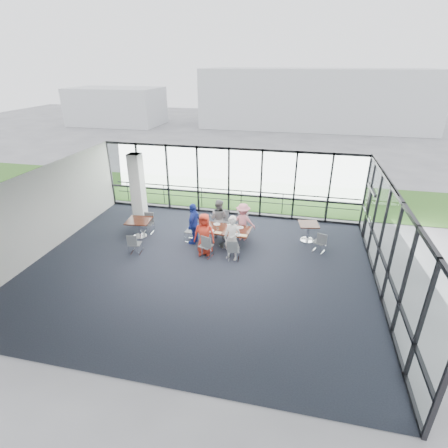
% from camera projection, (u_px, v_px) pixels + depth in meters
% --- Properties ---
extents(floor, '(12.00, 10.00, 0.02)m').
position_uv_depth(floor, '(199.00, 268.00, 12.41)').
color(floor, '#20232E').
rests_on(floor, ground).
extents(ceiling, '(12.00, 10.00, 0.04)m').
position_uv_depth(ceiling, '(196.00, 182.00, 11.05)').
color(ceiling, silver).
rests_on(ceiling, ground).
extents(wall_left, '(0.10, 10.00, 3.20)m').
position_uv_depth(wall_left, '(43.00, 212.00, 12.92)').
color(wall_left, silver).
rests_on(wall_left, ground).
extents(wall_front, '(12.00, 0.10, 3.20)m').
position_uv_depth(wall_front, '(130.00, 328.00, 7.31)').
color(wall_front, silver).
rests_on(wall_front, ground).
extents(curtain_wall_back, '(12.00, 0.10, 3.20)m').
position_uv_depth(curtain_wall_back, '(229.00, 182.00, 16.15)').
color(curtain_wall_back, white).
rests_on(curtain_wall_back, ground).
extents(curtain_wall_right, '(0.10, 10.00, 3.20)m').
position_uv_depth(curtain_wall_right, '(389.00, 246.00, 10.53)').
color(curtain_wall_right, white).
rests_on(curtain_wall_right, ground).
extents(exit_door, '(0.12, 1.60, 2.10)m').
position_uv_depth(exit_door, '(368.00, 215.00, 14.08)').
color(exit_door, black).
rests_on(exit_door, ground).
extents(structural_column, '(0.50, 0.50, 3.20)m').
position_uv_depth(structural_column, '(138.00, 190.00, 15.10)').
color(structural_column, white).
rests_on(structural_column, ground).
extents(apron, '(80.00, 70.00, 0.02)m').
position_uv_depth(apron, '(246.00, 182.00, 21.25)').
color(apron, slate).
rests_on(apron, ground).
extents(grass_strip, '(80.00, 5.00, 0.01)m').
position_uv_depth(grass_strip, '(240.00, 193.00, 19.47)').
color(grass_strip, '#3C5F21').
rests_on(grass_strip, ground).
extents(hangar_main, '(24.00, 10.00, 6.00)m').
position_uv_depth(hangar_main, '(315.00, 98.00, 38.63)').
color(hangar_main, silver).
rests_on(hangar_main, ground).
extents(hangar_aux, '(10.00, 6.00, 4.00)m').
position_uv_depth(hangar_aux, '(117.00, 106.00, 39.89)').
color(hangar_aux, silver).
rests_on(hangar_aux, ground).
extents(guard_rail, '(12.00, 0.06, 0.06)m').
position_uv_depth(guard_rail, '(231.00, 200.00, 17.14)').
color(guard_rail, '#2D2D33').
rests_on(guard_rail, ground).
extents(main_table, '(1.98, 1.18, 0.75)m').
position_uv_depth(main_table, '(226.00, 232.00, 13.61)').
color(main_table, '#3A1611').
rests_on(main_table, ground).
extents(side_table_left, '(1.04, 1.04, 0.75)m').
position_uv_depth(side_table_left, '(139.00, 222.00, 14.37)').
color(side_table_left, '#3A1611').
rests_on(side_table_left, ground).
extents(side_table_right, '(0.89, 0.89, 0.75)m').
position_uv_depth(side_table_right, '(308.00, 227.00, 14.05)').
color(side_table_right, '#3A1611').
rests_on(side_table_right, ground).
extents(diner_near_left, '(0.81, 0.54, 1.63)m').
position_uv_depth(diner_near_left, '(204.00, 234.00, 13.00)').
color(diner_near_left, red).
rests_on(diner_near_left, ground).
extents(diner_near_right, '(0.72, 0.60, 1.71)m').
position_uv_depth(diner_near_right, '(232.00, 238.00, 12.64)').
color(diner_near_right, white).
rests_on(diner_near_right, ground).
extents(diner_far_left, '(0.86, 0.61, 1.64)m').
position_uv_depth(diner_far_left, '(219.00, 218.00, 14.31)').
color(diner_far_left, slate).
rests_on(diner_far_left, ground).
extents(diner_far_right, '(1.03, 0.54, 1.57)m').
position_uv_depth(diner_far_right, '(243.00, 222.00, 14.07)').
color(diner_far_right, pink).
rests_on(diner_far_right, ground).
extents(diner_end, '(0.62, 1.03, 1.69)m').
position_uv_depth(diner_end, '(194.00, 223.00, 13.80)').
color(diner_end, '#20349B').
rests_on(diner_end, ground).
extents(chair_main_nl, '(0.55, 0.55, 0.90)m').
position_uv_depth(chair_main_nl, '(206.00, 246.00, 12.95)').
color(chair_main_nl, slate).
rests_on(chair_main_nl, ground).
extents(chair_main_nr, '(0.44, 0.44, 0.82)m').
position_uv_depth(chair_main_nr, '(234.00, 250.00, 12.75)').
color(chair_main_nr, slate).
rests_on(chair_main_nr, ground).
extents(chair_main_fl, '(0.54, 0.54, 0.98)m').
position_uv_depth(chair_main_fl, '(223.00, 223.00, 14.67)').
color(chair_main_fl, slate).
rests_on(chair_main_fl, ground).
extents(chair_main_fr, '(0.48, 0.48, 0.93)m').
position_uv_depth(chair_main_fr, '(242.00, 227.00, 14.42)').
color(chair_main_fr, slate).
rests_on(chair_main_fr, ground).
extents(chair_main_end, '(0.47, 0.47, 0.87)m').
position_uv_depth(chair_main_end, '(191.00, 231.00, 14.09)').
color(chair_main_end, slate).
rests_on(chair_main_end, ground).
extents(chair_spare_la, '(0.46, 0.46, 0.80)m').
position_uv_depth(chair_spare_la, '(135.00, 244.00, 13.19)').
color(chair_spare_la, slate).
rests_on(chair_spare_la, ground).
extents(chair_spare_lb, '(0.44, 0.44, 0.85)m').
position_uv_depth(chair_spare_lb, '(148.00, 224.00, 14.78)').
color(chair_spare_lb, slate).
rests_on(chair_spare_lb, ground).
extents(chair_spare_r, '(0.52, 0.52, 0.82)m').
position_uv_depth(chair_spare_r, '(319.00, 242.00, 13.30)').
color(chair_spare_r, slate).
rests_on(chair_spare_r, ground).
extents(plate_nl, '(0.28, 0.28, 0.01)m').
position_uv_depth(plate_nl, '(211.00, 231.00, 13.41)').
color(plate_nl, white).
rests_on(plate_nl, main_table).
extents(plate_nr, '(0.24, 0.24, 0.01)m').
position_uv_depth(plate_nr, '(238.00, 235.00, 13.09)').
color(plate_nr, white).
rests_on(plate_nr, main_table).
extents(plate_fl, '(0.27, 0.27, 0.01)m').
position_uv_depth(plate_fl, '(217.00, 224.00, 13.95)').
color(plate_fl, white).
rests_on(plate_fl, main_table).
extents(plate_fr, '(0.28, 0.28, 0.01)m').
position_uv_depth(plate_fr, '(240.00, 227.00, 13.67)').
color(plate_fr, white).
rests_on(plate_fr, main_table).
extents(plate_end, '(0.25, 0.25, 0.01)m').
position_uv_depth(plate_end, '(206.00, 226.00, 13.77)').
color(plate_end, white).
rests_on(plate_end, main_table).
extents(tumbler_a, '(0.08, 0.08, 0.15)m').
position_uv_depth(tumbler_a, '(218.00, 229.00, 13.36)').
color(tumbler_a, white).
rests_on(tumbler_a, main_table).
extents(tumbler_b, '(0.07, 0.07, 0.15)m').
position_uv_depth(tumbler_b, '(232.00, 230.00, 13.31)').
color(tumbler_b, white).
rests_on(tumbler_b, main_table).
extents(tumbler_c, '(0.06, 0.06, 0.13)m').
position_uv_depth(tumbler_c, '(228.00, 225.00, 13.71)').
color(tumbler_c, white).
rests_on(tumbler_c, main_table).
extents(tumbler_d, '(0.07, 0.07, 0.13)m').
position_uv_depth(tumbler_d, '(210.00, 227.00, 13.60)').
color(tumbler_d, white).
rests_on(tumbler_d, main_table).
extents(menu_a, '(0.31, 0.24, 0.00)m').
position_uv_depth(menu_a, '(218.00, 232.00, 13.28)').
color(menu_a, white).
rests_on(menu_a, main_table).
extents(menu_b, '(0.28, 0.20, 0.00)m').
position_uv_depth(menu_b, '(243.00, 235.00, 13.06)').
color(menu_b, white).
rests_on(menu_b, main_table).
extents(menu_c, '(0.37, 0.34, 0.00)m').
position_uv_depth(menu_c, '(233.00, 226.00, 13.82)').
color(menu_c, white).
rests_on(menu_c, main_table).
extents(condiment_caddy, '(0.10, 0.07, 0.04)m').
position_uv_depth(condiment_caddy, '(229.00, 228.00, 13.56)').
color(condiment_caddy, black).
rests_on(condiment_caddy, main_table).
extents(ketchup_bottle, '(0.06, 0.06, 0.18)m').
position_uv_depth(ketchup_bottle, '(227.00, 227.00, 13.52)').
color(ketchup_bottle, '#AA2405').
rests_on(ketchup_bottle, main_table).
extents(green_bottle, '(0.05, 0.05, 0.20)m').
position_uv_depth(green_bottle, '(229.00, 226.00, 13.57)').
color(green_bottle, '#16771E').
rests_on(green_bottle, main_table).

